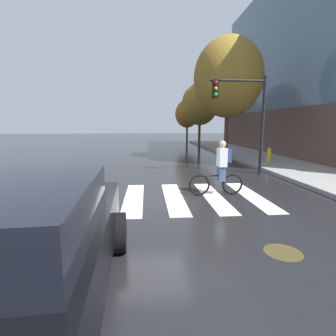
{
  "coord_description": "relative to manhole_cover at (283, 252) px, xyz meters",
  "views": [
    {
      "loc": [
        0.04,
        -7.28,
        2.15
      ],
      "look_at": [
        0.7,
        0.55,
        0.81
      ],
      "focal_mm": 27.03,
      "sensor_mm": 36.0,
      "label": 1
    }
  ],
  "objects": [
    {
      "name": "street_tree_mid",
      "position": [
        2.73,
        20.25,
        4.07
      ],
      "size": [
        3.4,
        3.4,
        6.04
      ],
      "color": "#4C3823",
      "rests_on": "ground"
    },
    {
      "name": "street_tree_far",
      "position": [
        2.67,
        27.45,
        3.49
      ],
      "size": [
        2.92,
        2.92,
        5.19
      ],
      "color": "#4C3823",
      "rests_on": "ground"
    },
    {
      "name": "sedan_near",
      "position": [
        -3.68,
        -1.27,
        0.82
      ],
      "size": [
        2.34,
        4.69,
        1.59
      ],
      "color": "black",
      "rests_on": "ground"
    },
    {
      "name": "traffic_light_near",
      "position": [
        1.92,
        6.96,
        2.86
      ],
      "size": [
        2.47,
        0.28,
        4.2
      ],
      "color": "black",
      "rests_on": "ground"
    },
    {
      "name": "street_tree_near",
      "position": [
        2.61,
        11.62,
        4.95
      ],
      "size": [
        4.12,
        4.12,
        7.33
      ],
      "color": "#4C3823",
      "rests_on": "ground"
    },
    {
      "name": "crosswalk_stripes",
      "position": [
        -2.71,
        3.44,
        0.0
      ],
      "size": [
        7.72,
        3.33,
        0.01
      ],
      "color": "silver",
      "rests_on": "ground"
    },
    {
      "name": "fire_hydrant",
      "position": [
        4.42,
        9.5,
        0.53
      ],
      "size": [
        0.33,
        0.22,
        0.78
      ],
      "color": "gold",
      "rests_on": "sidewalk"
    },
    {
      "name": "cyclist",
      "position": [
        -0.05,
        3.65,
        0.84
      ],
      "size": [
        1.71,
        0.36,
        1.69
      ],
      "color": "black",
      "rests_on": "ground"
    },
    {
      "name": "manhole_cover",
      "position": [
        0.0,
        0.0,
        0.0
      ],
      "size": [
        0.64,
        0.64,
        0.01
      ],
      "primitive_type": "cylinder",
      "color": "#473D1E",
      "rests_on": "ground"
    },
    {
      "name": "ground_plane",
      "position": [
        -2.34,
        3.44,
        -0.0
      ],
      "size": [
        120.0,
        120.0,
        0.0
      ],
      "primitive_type": "plane",
      "color": "black"
    }
  ]
}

